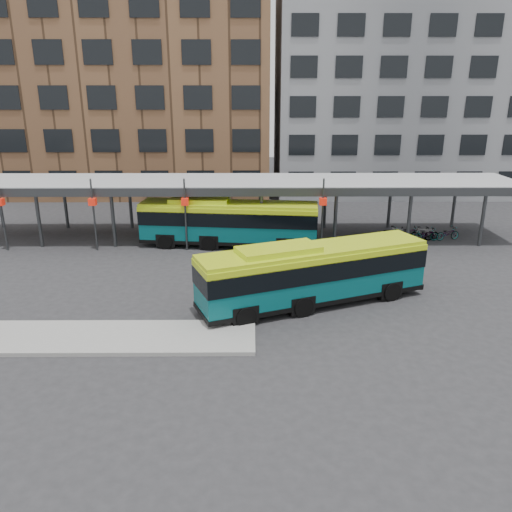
# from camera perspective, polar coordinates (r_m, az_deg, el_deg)

# --- Properties ---
(ground) EXTENTS (120.00, 120.00, 0.00)m
(ground) POSITION_cam_1_polar(r_m,az_deg,el_deg) (24.45, -3.68, -6.16)
(ground) COLOR #28282B
(ground) RESTS_ON ground
(boarding_island) EXTENTS (14.00, 3.00, 0.18)m
(boarding_island) POSITION_cam_1_polar(r_m,az_deg,el_deg) (22.74, -18.25, -8.82)
(boarding_island) COLOR gray
(boarding_island) RESTS_ON ground
(canopy) EXTENTS (40.00, 6.53, 4.80)m
(canopy) POSITION_cam_1_polar(r_m,az_deg,el_deg) (35.67, -2.77, 8.25)
(canopy) COLOR #999B9E
(canopy) RESTS_ON ground
(building_brick) EXTENTS (26.00, 14.00, 22.00)m
(building_brick) POSITION_cam_1_polar(r_m,az_deg,el_deg) (55.42, -12.98, 18.76)
(building_brick) COLOR brown
(building_brick) RESTS_ON ground
(building_grey) EXTENTS (24.00, 14.00, 20.00)m
(building_grey) POSITION_cam_1_polar(r_m,az_deg,el_deg) (56.16, 15.39, 17.54)
(building_grey) COLOR slate
(building_grey) RESTS_ON ground
(bus_front) EXTENTS (11.71, 6.63, 3.21)m
(bus_front) POSITION_cam_1_polar(r_m,az_deg,el_deg) (24.63, 6.52, -1.86)
(bus_front) COLOR #075256
(bus_front) RESTS_ON ground
(bus_rear) EXTENTS (12.16, 3.89, 3.29)m
(bus_rear) POSITION_cam_1_polar(r_m,az_deg,el_deg) (34.02, -3.19, 3.97)
(bus_rear) COLOR #075256
(bus_rear) RESTS_ON ground
(bike_rack) EXTENTS (6.11, 1.44, 1.06)m
(bike_rack) POSITION_cam_1_polar(r_m,az_deg,el_deg) (37.38, 17.86, 2.47)
(bike_rack) COLOR slate
(bike_rack) RESTS_ON ground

